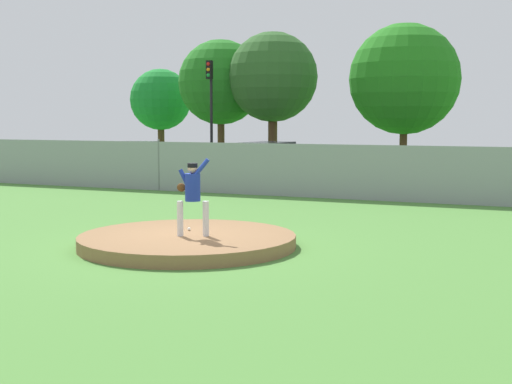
# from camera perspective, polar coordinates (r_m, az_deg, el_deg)

# --- Properties ---
(ground_plane) EXTENTS (80.00, 80.00, 0.00)m
(ground_plane) POSITION_cam_1_polar(r_m,az_deg,el_deg) (20.49, 2.65, -1.68)
(ground_plane) COLOR #4C8438
(asphalt_strip) EXTENTS (44.00, 7.00, 0.01)m
(asphalt_strip) POSITION_cam_1_polar(r_m,az_deg,el_deg) (28.54, 8.79, 0.42)
(asphalt_strip) COLOR #2B2B2D
(asphalt_strip) RESTS_ON ground_plane
(pitchers_mound) EXTENTS (4.62, 4.62, 0.27)m
(pitchers_mound) POSITION_cam_1_polar(r_m,az_deg,el_deg) (15.09, -5.56, -3.95)
(pitchers_mound) COLOR olive
(pitchers_mound) RESTS_ON ground_plane
(pitcher_youth) EXTENTS (0.78, 0.33, 1.64)m
(pitcher_youth) POSITION_cam_1_polar(r_m,az_deg,el_deg) (14.75, -5.17, 0.05)
(pitcher_youth) COLOR silver
(pitcher_youth) RESTS_ON pitchers_mound
(baseball) EXTENTS (0.07, 0.07, 0.07)m
(baseball) POSITION_cam_1_polar(r_m,az_deg,el_deg) (15.58, -5.43, -3.00)
(baseball) COLOR white
(baseball) RESTS_ON pitchers_mound
(chainlink_fence) EXTENTS (34.15, 0.07, 1.95)m
(chainlink_fence) POSITION_cam_1_polar(r_m,az_deg,el_deg) (24.16, 6.07, 1.66)
(chainlink_fence) COLOR gray
(chainlink_fence) RESTS_ON ground_plane
(parked_car_burgundy) EXTENTS (1.98, 4.29, 1.67)m
(parked_car_burgundy) POSITION_cam_1_polar(r_m,az_deg,el_deg) (32.67, -10.31, 2.49)
(parked_car_burgundy) COLOR maroon
(parked_car_burgundy) RESTS_ON ground_plane
(parked_car_charcoal) EXTENTS (2.03, 4.81, 1.72)m
(parked_car_charcoal) POSITION_cam_1_polar(r_m,az_deg,el_deg) (30.15, 0.86, 2.34)
(parked_car_charcoal) COLOR #232328
(parked_car_charcoal) RESTS_ON ground_plane
(traffic_cone_orange) EXTENTS (0.40, 0.40, 0.55)m
(traffic_cone_orange) POSITION_cam_1_polar(r_m,az_deg,el_deg) (26.36, 16.26, 0.36)
(traffic_cone_orange) COLOR orange
(traffic_cone_orange) RESTS_ON asphalt_strip
(traffic_light_near) EXTENTS (0.28, 0.46, 5.56)m
(traffic_light_near) POSITION_cam_1_polar(r_m,az_deg,el_deg) (35.20, -3.70, 7.62)
(traffic_light_near) COLOR black
(traffic_light_near) RESTS_ON ground_plane
(tree_broad_right) EXTENTS (3.67, 3.67, 5.70)m
(tree_broad_right) POSITION_cam_1_polar(r_m,az_deg,el_deg) (43.13, -7.72, 7.39)
(tree_broad_right) COLOR #4C331E
(tree_broad_right) RESTS_ON ground_plane
(tree_leaning_west) EXTENTS (4.58, 4.58, 6.97)m
(tree_leaning_west) POSITION_cam_1_polar(r_m,az_deg,el_deg) (38.56, -2.87, 8.84)
(tree_leaning_west) COLOR #4C331E
(tree_leaning_west) RESTS_ON ground_plane
(tree_broad_left) EXTENTS (4.64, 4.64, 7.18)m
(tree_broad_left) POSITION_cam_1_polar(r_m,az_deg,el_deg) (36.87, 1.37, 9.25)
(tree_broad_left) COLOR #4C331E
(tree_broad_left) RESTS_ON ground_plane
(tree_bushy_near) EXTENTS (5.36, 5.36, 7.30)m
(tree_bushy_near) POSITION_cam_1_polar(r_m,az_deg,el_deg) (35.20, 11.93, 8.91)
(tree_bushy_near) COLOR #4C331E
(tree_bushy_near) RESTS_ON ground_plane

